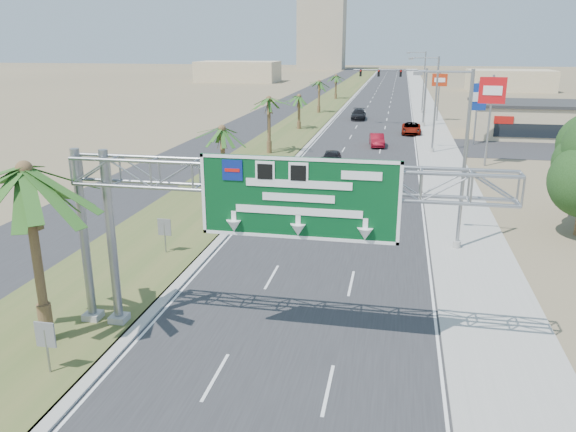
# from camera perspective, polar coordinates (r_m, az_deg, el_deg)

# --- Properties ---
(road) EXTENTS (12.00, 300.00, 0.02)m
(road) POSITION_cam_1_polar(r_m,az_deg,el_deg) (120.02, 9.46, 11.54)
(road) COLOR #28282B
(road) RESTS_ON ground
(sidewalk_right) EXTENTS (4.00, 300.00, 0.10)m
(sidewalk_right) POSITION_cam_1_polar(r_m,az_deg,el_deg) (120.05, 13.59, 11.32)
(sidewalk_right) COLOR #9E9B93
(sidewalk_right) RESTS_ON ground
(median_grass) EXTENTS (7.00, 300.00, 0.12)m
(median_grass) POSITION_cam_1_polar(r_m,az_deg,el_deg) (120.75, 4.61, 11.77)
(median_grass) COLOR #445726
(median_grass) RESTS_ON ground
(opposing_road) EXTENTS (8.00, 300.00, 0.02)m
(opposing_road) POSITION_cam_1_polar(r_m,az_deg,el_deg) (121.76, 1.27, 11.84)
(opposing_road) COLOR #28282B
(opposing_road) RESTS_ON ground
(sign_gantry) EXTENTS (16.75, 1.24, 7.50)m
(sign_gantry) POSITION_cam_1_polar(r_m,az_deg,el_deg) (20.65, -2.99, 2.45)
(sign_gantry) COLOR gray
(sign_gantry) RESTS_ON ground
(palm_near) EXTENTS (5.70, 5.70, 8.35)m
(palm_near) POSITION_cam_1_polar(r_m,az_deg,el_deg) (22.21, -25.21, 4.19)
(palm_near) COLOR brown
(palm_near) RESTS_ON ground
(palm_row_b) EXTENTS (3.99, 3.99, 5.95)m
(palm_row_b) POSITION_cam_1_polar(r_m,az_deg,el_deg) (44.00, -6.71, 8.69)
(palm_row_b) COLOR brown
(palm_row_b) RESTS_ON ground
(palm_row_c) EXTENTS (3.99, 3.99, 6.75)m
(palm_row_c) POSITION_cam_1_polar(r_m,az_deg,el_deg) (59.23, -1.97, 11.70)
(palm_row_c) COLOR brown
(palm_row_c) RESTS_ON ground
(palm_row_d) EXTENTS (3.99, 3.99, 5.45)m
(palm_row_d) POSITION_cam_1_polar(r_m,az_deg,el_deg) (76.91, 1.14, 12.03)
(palm_row_d) COLOR brown
(palm_row_d) RESTS_ON ground
(palm_row_e) EXTENTS (3.99, 3.99, 6.15)m
(palm_row_e) POSITION_cam_1_polar(r_m,az_deg,el_deg) (95.57, 3.19, 13.42)
(palm_row_e) COLOR brown
(palm_row_e) RESTS_ON ground
(palm_row_f) EXTENTS (3.99, 3.99, 5.75)m
(palm_row_f) POSITION_cam_1_polar(r_m,az_deg,el_deg) (120.35, 4.91, 13.97)
(palm_row_f) COLOR brown
(palm_row_f) RESTS_ON ground
(streetlight_near) EXTENTS (3.27, 0.44, 10.00)m
(streetlight_near) POSITION_cam_1_polar(r_m,az_deg,el_deg) (32.30, 17.09, 4.61)
(streetlight_near) COLOR gray
(streetlight_near) RESTS_ON ground
(streetlight_mid) EXTENTS (3.27, 0.44, 10.00)m
(streetlight_mid) POSITION_cam_1_polar(r_m,az_deg,el_deg) (61.88, 14.53, 10.51)
(streetlight_mid) COLOR gray
(streetlight_mid) RESTS_ON ground
(streetlight_far) EXTENTS (3.27, 0.44, 10.00)m
(streetlight_far) POSITION_cam_1_polar(r_m,az_deg,el_deg) (97.71, 13.49, 12.84)
(streetlight_far) COLOR gray
(streetlight_far) RESTS_ON ground
(signal_mast) EXTENTS (10.28, 0.71, 8.00)m
(signal_mast) POSITION_cam_1_polar(r_m,az_deg,el_deg) (81.67, 12.33, 12.26)
(signal_mast) COLOR gray
(signal_mast) RESTS_ON ground
(store_building) EXTENTS (18.00, 10.00, 4.00)m
(store_building) POSITION_cam_1_polar(r_m,az_deg,el_deg) (78.14, 24.80, 8.78)
(store_building) COLOR tan
(store_building) RESTS_ON ground
(median_signback_a) EXTENTS (0.75, 0.08, 2.08)m
(median_signback_a) POSITION_cam_1_polar(r_m,az_deg,el_deg) (21.69, -23.40, -11.35)
(median_signback_a) COLOR gray
(median_signback_a) RESTS_ON ground
(median_signback_b) EXTENTS (0.75, 0.08, 2.08)m
(median_signback_b) POSITION_cam_1_polar(r_m,az_deg,el_deg) (31.65, -12.43, -1.37)
(median_signback_b) COLOR gray
(median_signback_b) RESTS_ON ground
(tower_distant) EXTENTS (20.00, 16.00, 35.00)m
(tower_distant) POSITION_cam_1_polar(r_m,az_deg,el_deg) (261.97, 3.46, 18.49)
(tower_distant) COLOR tan
(tower_distant) RESTS_ON ground
(building_distant_left) EXTENTS (24.00, 14.00, 6.00)m
(building_distant_left) POSITION_cam_1_polar(r_m,az_deg,el_deg) (176.53, -5.09, 14.41)
(building_distant_left) COLOR tan
(building_distant_left) RESTS_ON ground
(building_distant_right) EXTENTS (20.00, 12.00, 5.00)m
(building_distant_right) POSITION_cam_1_polar(r_m,az_deg,el_deg) (151.96, 21.59, 12.69)
(building_distant_right) COLOR tan
(building_distant_right) RESTS_ON ground
(car_left_lane) EXTENTS (2.10, 4.68, 1.56)m
(car_left_lane) POSITION_cam_1_polar(r_m,az_deg,el_deg) (53.54, 4.43, 5.79)
(car_left_lane) COLOR black
(car_left_lane) RESTS_ON ground
(car_mid_lane) EXTENTS (2.02, 4.51, 1.44)m
(car_mid_lane) POSITION_cam_1_polar(r_m,az_deg,el_deg) (65.14, 9.02, 7.61)
(car_mid_lane) COLOR maroon
(car_mid_lane) RESTS_ON ground
(car_right_lane) EXTENTS (2.45, 5.23, 1.45)m
(car_right_lane) POSITION_cam_1_polar(r_m,az_deg,el_deg) (75.07, 12.41, 8.67)
(car_right_lane) COLOR gray
(car_right_lane) RESTS_ON ground
(car_far) EXTENTS (2.34, 5.40, 1.55)m
(car_far) POSITION_cam_1_polar(r_m,az_deg,el_deg) (88.30, 7.17, 10.19)
(car_far) COLOR black
(car_far) RESTS_ON ground
(pole_sign_red_near) EXTENTS (2.42, 0.56, 8.51)m
(pole_sign_red_near) POSITION_cam_1_polar(r_m,az_deg,el_deg) (56.38, 20.01, 11.44)
(pole_sign_red_near) COLOR gray
(pole_sign_red_near) RESTS_ON ground
(pole_sign_blue) EXTENTS (2.00, 0.86, 7.16)m
(pole_sign_blue) POSITION_cam_1_polar(r_m,az_deg,el_deg) (68.50, 18.71, 11.19)
(pole_sign_blue) COLOR gray
(pole_sign_blue) RESTS_ON ground
(pole_sign_red_far) EXTENTS (2.22, 0.60, 7.18)m
(pole_sign_red_far) POSITION_cam_1_polar(r_m,az_deg,el_deg) (88.21, 15.14, 12.89)
(pole_sign_red_far) COLOR gray
(pole_sign_red_far) RESTS_ON ground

